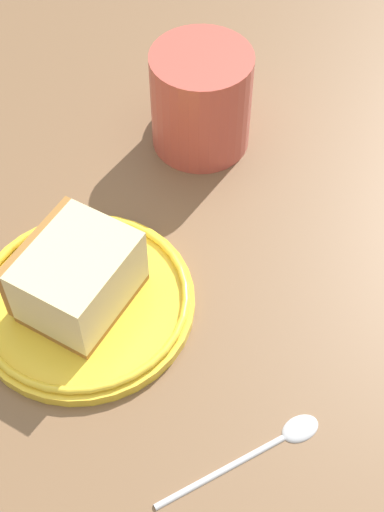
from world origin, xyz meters
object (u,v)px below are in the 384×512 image
object	(u,v)px
cake_slice	(77,276)
tea_mug	(201,98)
teaspoon	(273,442)
small_plate	(84,301)

from	to	relation	value
cake_slice	tea_mug	distance (cm)	22.28
tea_mug	teaspoon	bearing A→B (deg)	-123.32
small_plate	tea_mug	size ratio (longest dim) A/B	1.57
small_plate	tea_mug	xyz separation A→B (cm)	(20.69, 8.22, 4.39)
small_plate	cake_slice	xyz separation A→B (cm)	(-0.08, 0.26, 3.28)
cake_slice	tea_mug	xyz separation A→B (cm)	(20.78, 7.97, 1.11)
cake_slice	teaspoon	world-z (taller)	cake_slice
small_plate	teaspoon	size ratio (longest dim) A/B	1.35
cake_slice	teaspoon	xyz separation A→B (cm)	(2.92, -19.20, -3.74)
cake_slice	tea_mug	world-z (taller)	tea_mug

